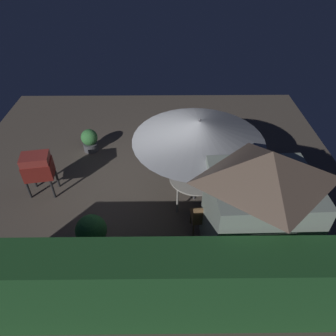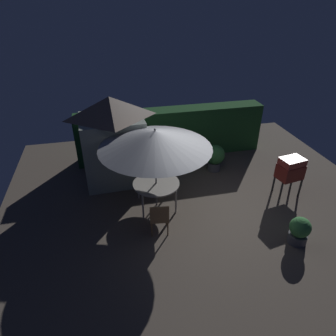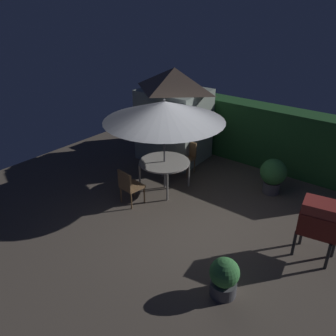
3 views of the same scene
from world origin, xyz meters
name	(u,v)px [view 2 (image 2 of 3)]	position (x,y,z in m)	size (l,w,h in m)	color
ground_plane	(200,211)	(0.00, 0.00, 0.00)	(11.00, 11.00, 0.00)	brown
hedge_backdrop	(171,133)	(0.00, 3.50, 0.88)	(6.71, 0.74, 1.76)	#1E4C23
garden_shed	(113,140)	(-2.13, 2.23, 1.40)	(2.02, 1.72, 2.74)	gray
patio_table	(156,185)	(-1.13, 0.53, 0.70)	(1.29, 1.29, 0.76)	#B2ADA3
patio_umbrella	(155,139)	(-1.13, 0.53, 2.08)	(2.95, 2.95, 2.38)	#4C4C51
bbq_grill	(291,169)	(2.79, 0.22, 0.85)	(0.77, 0.61, 1.20)	maroon
chair_near_shed	(147,171)	(-1.21, 1.61, 0.52)	(0.49, 0.50, 0.90)	olive
chair_far_side	(159,216)	(-1.28, -0.62, 0.52)	(0.52, 0.52, 0.90)	olive
potted_plant_by_shed	(215,157)	(1.17, 2.02, 0.52)	(0.66, 0.66, 0.92)	#4C4C51
potted_plant_by_grill	(299,230)	(1.93, -1.69, 0.37)	(0.50, 0.50, 0.72)	#4C4C51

